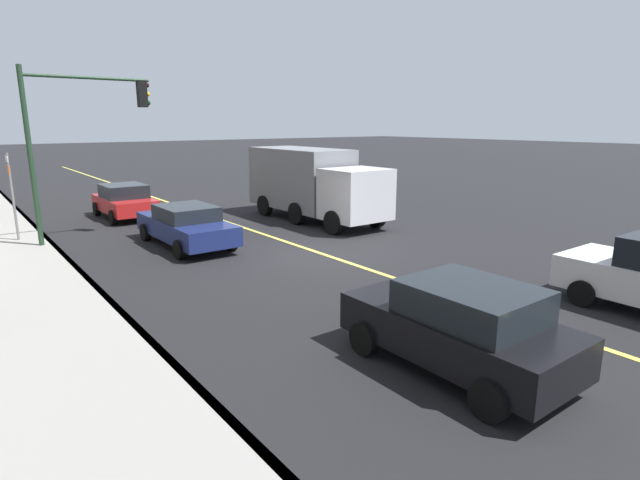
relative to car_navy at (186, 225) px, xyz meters
The scene contains 10 objects.
ground 4.56m from the car_navy, 138.89° to the right, with size 200.00×200.00×0.00m, color black.
sidewalk_slab 6.27m from the car_navy, 122.96° to the left, with size 80.00×3.26×0.15m, color gray.
curb_edge 5.05m from the car_navy, 132.66° to the left, with size 80.00×0.16×0.15m, color slate.
lane_stripe_center 4.56m from the car_navy, 138.89° to the right, with size 80.00×0.16×0.01m, color #D8CC4C.
car_navy is the anchor object (origin of this frame).
car_black 11.06m from the car_navy, behind, with size 3.92×1.97×1.53m.
car_red 6.48m from the car_navy, ahead, with size 3.93×1.96×1.46m.
truck_gray 6.29m from the car_navy, 79.18° to the right, with size 7.19×2.43×2.98m.
traffic_light_mast 4.73m from the car_navy, 46.75° to the left, with size 0.28×4.00×5.78m.
street_sign_post 5.92m from the car_navy, 50.78° to the left, with size 0.60×0.08×3.08m.
Camera 1 is at (-12.48, 9.33, 4.06)m, focal length 28.21 mm.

